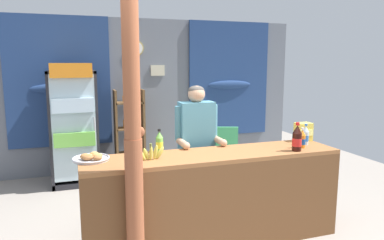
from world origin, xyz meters
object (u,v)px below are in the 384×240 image
Objects in this scene: plastic_lawn_chair at (224,149)px; banana_bunch at (151,153)px; drink_fridge at (74,119)px; soda_bottle_orange_soda at (302,139)px; shopkeeper at (197,138)px; soda_bottle_water at (306,136)px; stall_counter at (218,192)px; pastry_tray at (91,158)px; snack_box_instant_noodle at (303,132)px; soda_bottle_lime_soda at (159,142)px; timber_post at (133,145)px; bottle_shelf_rack at (130,131)px; soda_bottle_cola at (297,139)px.

plastic_lawn_chair is 2.44m from banana_bunch.
soda_bottle_orange_soda is at bearing -46.59° from drink_fridge.
shopkeeper reaches higher than plastic_lawn_chair.
soda_bottle_water is (0.20, -1.77, 0.54)m from plastic_lawn_chair.
pastry_tray is (-1.18, 0.23, 0.39)m from stall_counter.
soda_bottle_orange_soda is 1.05× the size of snack_box_instant_noodle.
stall_counter is 11.99× the size of soda_bottle_orange_soda.
soda_bottle_lime_soda is 0.69m from pastry_tray.
shopkeeper is 4.62× the size of pastry_tray.
timber_post reaches higher than drink_fridge.
bottle_shelf_rack is 6.74× the size of snack_box_instant_noodle.
plastic_lawn_chair is 1.65m from shopkeeper.
bottle_shelf_rack is at bearing 73.24° from pastry_tray.
snack_box_instant_noodle reaches higher than stall_counter.
bottle_shelf_rack is at bearing 81.92° from timber_post.
pastry_tray is (-2.37, -0.10, -0.08)m from snack_box_instant_noodle.
soda_bottle_water is at bearing -23.40° from shopkeeper.
bottle_shelf_rack is at bearing 151.53° from plastic_lawn_chair.
soda_bottle_cola is 1.43× the size of snack_box_instant_noodle.
soda_bottle_water is (1.96, 0.40, -0.13)m from timber_post.
banana_bunch reaches higher than pastry_tray.
banana_bunch is at bearing -15.89° from pastry_tray.
soda_bottle_cola is 1.36× the size of soda_bottle_orange_soda.
pastry_tray is at bearing 171.65° from soda_bottle_cola.
stall_counter is 1.07× the size of timber_post.
shopkeeper is (1.30, -1.82, -0.01)m from drink_fridge.
drink_fridge is 2.25m from soda_bottle_lime_soda.
plastic_lawn_chair is 0.55× the size of shopkeeper.
snack_box_instant_noodle is (0.36, 0.39, -0.02)m from soda_bottle_cola.
drink_fridge is (-0.45, 2.69, -0.17)m from timber_post.
soda_bottle_lime_soda is at bearing 8.84° from pastry_tray.
drink_fridge is 3.30m from soda_bottle_cola.
shopkeeper is (0.86, 0.87, -0.18)m from timber_post.
stall_counter is at bearing -172.83° from soda_bottle_water.
soda_bottle_orange_soda is at bearing -11.69° from soda_bottle_lime_soda.
banana_bunch is (-1.84, -0.25, -0.04)m from snack_box_instant_noodle.
soda_bottle_lime_soda reaches higher than soda_bottle_orange_soda.
drink_fridge is at bearing 136.28° from soda_bottle_water.
stall_counter is 2.11m from plastic_lawn_chair.
timber_post is 0.43m from banana_bunch.
drink_fridge is at bearing 105.70° from banana_bunch.
soda_bottle_lime_soda is (-0.50, -0.28, 0.04)m from shopkeeper.
shopkeeper reaches higher than soda_bottle_water.
plastic_lawn_chair is (1.35, -0.73, -0.23)m from bottle_shelf_rack.
drink_fridge reaches higher than snack_box_instant_noodle.
soda_bottle_water is at bearing -58.25° from bottle_shelf_rack.
soda_bottle_orange_soda is at bearing 1.51° from stall_counter.
timber_post is at bearing -171.14° from soda_bottle_orange_soda.
snack_box_instant_noodle is (1.65, -2.31, 0.31)m from bottle_shelf_rack.
drink_fridge reaches higher than soda_bottle_orange_soda.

